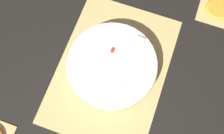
# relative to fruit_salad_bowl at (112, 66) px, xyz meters

# --- Properties ---
(ground_plane) EXTENTS (6.00, 6.00, 0.00)m
(ground_plane) POSITION_rel_fruit_salad_bowl_xyz_m (-0.00, 0.00, -0.04)
(ground_plane) COLOR black
(bamboo_mat_center) EXTENTS (0.49, 0.34, 0.01)m
(bamboo_mat_center) POSITION_rel_fruit_salad_bowl_xyz_m (-0.00, 0.00, -0.04)
(bamboo_mat_center) COLOR tan
(bamboo_mat_center) RESTS_ON ground_plane
(coaster_mat_near_right) EXTENTS (0.13, 0.13, 0.01)m
(coaster_mat_near_right) POSITION_rel_fruit_salad_bowl_xyz_m (0.33, -0.27, -0.04)
(coaster_mat_near_right) COLOR tan
(coaster_mat_near_right) RESTS_ON ground_plane
(fruit_salad_bowl) EXTENTS (0.28, 0.28, 0.07)m
(fruit_salad_bowl) POSITION_rel_fruit_salad_bowl_xyz_m (0.00, 0.00, 0.00)
(fruit_salad_bowl) COLOR silver
(fruit_salad_bowl) RESTS_ON bamboo_mat_center
(orange_slice_whole) EXTENTS (0.09, 0.09, 0.01)m
(orange_slice_whole) POSITION_rel_fruit_salad_bowl_xyz_m (0.33, -0.27, -0.03)
(orange_slice_whole) COLOR orange
(orange_slice_whole) RESTS_ON coaster_mat_near_right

